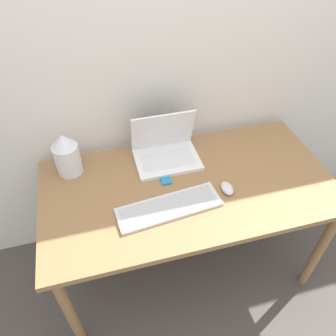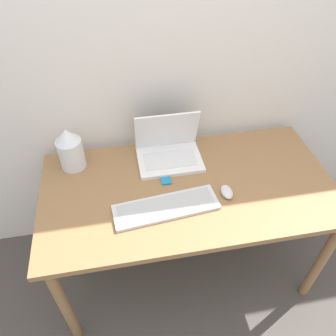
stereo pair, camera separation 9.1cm
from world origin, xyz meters
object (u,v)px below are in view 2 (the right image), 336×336
at_px(vase, 70,149).
at_px(mouse, 227,192).
at_px(keyboard, 166,207).
at_px(laptop, 169,149).
at_px(mp3_player, 166,181).

bearing_deg(vase, mouse, -25.06).
bearing_deg(keyboard, mouse, 6.77).
xyz_separation_m(keyboard, vase, (-0.41, 0.36, 0.10)).
relative_size(laptop, keyboard, 0.67).
distance_m(keyboard, mp3_player, 0.17).
bearing_deg(mouse, vase, 154.94).
bearing_deg(laptop, mp3_player, -104.27).
relative_size(mouse, vase, 0.38).
bearing_deg(mp3_player, laptop, 75.73).
relative_size(keyboard, mouse, 5.56).
relative_size(laptop, vase, 1.43).
bearing_deg(laptop, vase, 177.16).
relative_size(laptop, mouse, 3.75).
xyz_separation_m(laptop, mouse, (0.22, -0.31, -0.04)).
distance_m(keyboard, mouse, 0.30).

